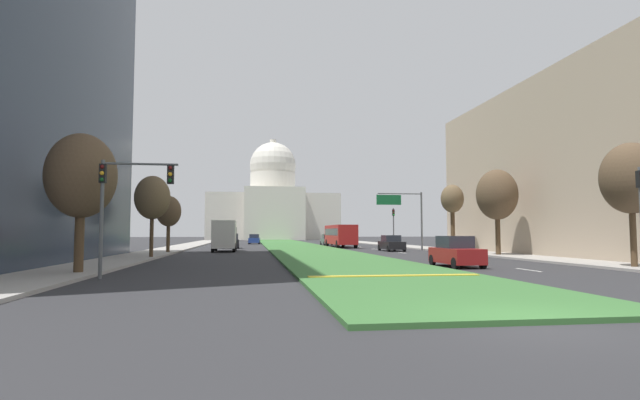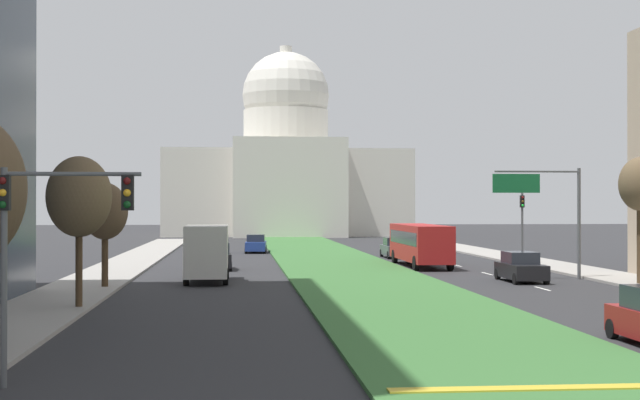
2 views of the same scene
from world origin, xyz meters
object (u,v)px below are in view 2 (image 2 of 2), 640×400
at_px(sedan_distant, 216,257).
at_px(sedan_very_far, 256,244).
at_px(traffic_light_far_right, 522,220).
at_px(overhead_guide_sign, 547,200).
at_px(street_tree_left_far, 105,212).
at_px(traffic_light_near_left, 40,227).
at_px(box_truck_delivery, 207,252).
at_px(sedan_midblock, 521,268).
at_px(capitol_building, 286,170).
at_px(sedan_far_horizon, 395,248).
at_px(street_tree_left_mid, 79,197).
at_px(city_bus, 420,241).

relative_size(sedan_distant, sedan_very_far, 0.98).
bearing_deg(traffic_light_far_right, sedan_distant, -179.44).
distance_m(overhead_guide_sign, street_tree_left_far, 25.12).
bearing_deg(traffic_light_far_right, street_tree_left_far, -151.84).
xyz_separation_m(traffic_light_far_right, sedan_distant, (-21.12, -0.21, -2.46)).
relative_size(traffic_light_near_left, traffic_light_far_right, 1.00).
relative_size(overhead_guide_sign, sedan_distant, 1.44).
xyz_separation_m(overhead_guide_sign, box_truck_delivery, (-19.69, -0.29, -2.96)).
relative_size(traffic_light_near_left, sedan_midblock, 1.16).
height_order(capitol_building, overhead_guide_sign, capitol_building).
relative_size(traffic_light_near_left, sedan_very_far, 1.13).
height_order(sedan_far_horizon, sedan_very_far, same).
height_order(traffic_light_near_left, box_truck_delivery, traffic_light_near_left).
distance_m(street_tree_left_far, sedan_distant, 15.30).
xyz_separation_m(traffic_light_far_right, box_truck_delivery, (-21.41, -10.38, -1.64)).
bearing_deg(traffic_light_near_left, box_truck_delivery, 84.27).
bearing_deg(street_tree_left_mid, traffic_light_near_left, -83.49).
xyz_separation_m(traffic_light_near_left, traffic_light_far_right, (24.36, 39.80, -0.48)).
distance_m(capitol_building, sedan_far_horizon, 60.15).
height_order(sedan_distant, box_truck_delivery, box_truck_delivery).
height_order(sedan_very_far, city_bus, city_bus).
distance_m(sedan_far_horizon, city_bus, 10.86).
bearing_deg(sedan_distant, traffic_light_near_left, -94.69).
height_order(traffic_light_near_left, sedan_very_far, traffic_light_near_left).
bearing_deg(capitol_building, street_tree_left_far, -99.17).
height_order(sedan_very_far, box_truck_delivery, box_truck_delivery).
xyz_separation_m(street_tree_left_far, sedan_distant, (5.38, 13.98, -3.11)).
bearing_deg(city_bus, sedan_far_horizon, 89.36).
distance_m(traffic_light_near_left, sedan_midblock, 35.09).
distance_m(traffic_light_far_right, sedan_very_far, 28.43).
bearing_deg(street_tree_left_far, city_bus, 39.20).
relative_size(traffic_light_far_right, sedan_distant, 1.15).
distance_m(overhead_guide_sign, sedan_distant, 22.09).
xyz_separation_m(sedan_far_horizon, sedan_very_far, (-11.33, 9.16, -0.00)).
height_order(overhead_guide_sign, sedan_distant, overhead_guide_sign).
distance_m(traffic_light_far_right, sedan_far_horizon, 14.56).
bearing_deg(traffic_light_far_right, sedan_far_horizon, 117.87).
bearing_deg(overhead_guide_sign, sedan_very_far, 117.05).
relative_size(traffic_light_near_left, street_tree_left_far, 0.95).
height_order(traffic_light_near_left, overhead_guide_sign, overhead_guide_sign).
bearing_deg(sedan_distant, sedan_midblock, -33.17).
distance_m(capitol_building, street_tree_left_mid, 96.56).
xyz_separation_m(capitol_building, overhead_guide_sign, (10.88, -81.98, -4.91)).
xyz_separation_m(street_tree_left_mid, city_bus, (19.39, 25.44, -2.87)).
bearing_deg(box_truck_delivery, capitol_building, 83.89).
bearing_deg(street_tree_left_mid, city_bus, 52.69).
distance_m(traffic_light_far_right, city_bus, 7.24).
relative_size(street_tree_left_far, sedan_very_far, 1.19).
bearing_deg(street_tree_left_far, traffic_light_far_right, 28.16).
bearing_deg(traffic_light_far_right, traffic_light_near_left, -121.47).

